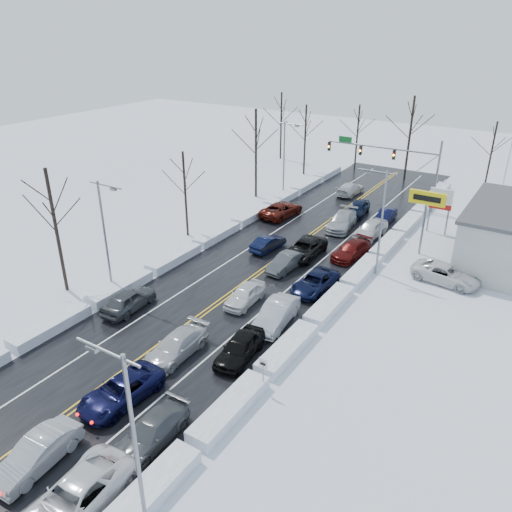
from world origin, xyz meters
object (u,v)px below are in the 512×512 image
Objects in this scene: traffic_signal_mast at (393,158)px; oncoming_car_0 at (268,250)px; tires_plus_sign at (427,203)px; flagpole at (509,165)px.

traffic_signal_mast reaches higher than oncoming_car_0.
tires_plus_sign is 14.90m from oncoming_car_0.
traffic_signal_mast is at bearing -170.27° from flagpole.
flagpole reaches higher than tires_plus_sign.
tires_plus_sign is at bearing -59.54° from traffic_signal_mast.
oncoming_car_0 is (-12.31, -6.75, -4.99)m from tires_plus_sign.
tires_plus_sign is (7.05, -12.00, -0.49)m from traffic_signal_mast.
oncoming_car_0 is (-5.26, -18.75, -5.48)m from traffic_signal_mast.
traffic_signal_mast is at bearing 120.46° from tires_plus_sign.
traffic_signal_mast is 13.92m from tires_plus_sign.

